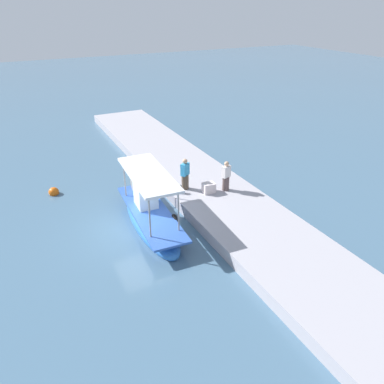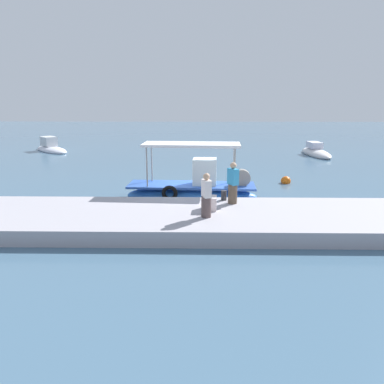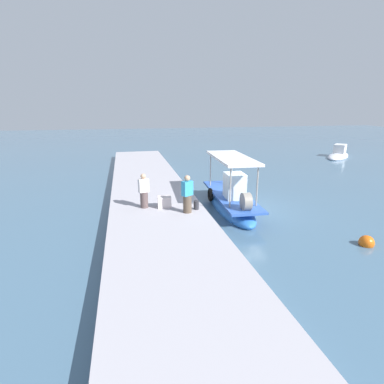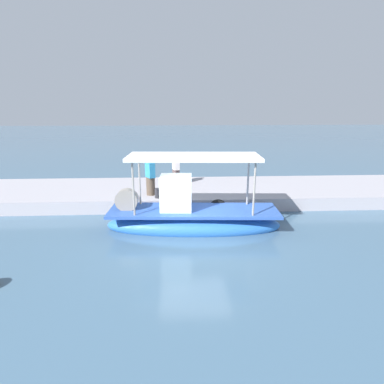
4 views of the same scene
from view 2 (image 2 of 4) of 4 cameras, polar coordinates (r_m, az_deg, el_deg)
name	(u,v)px [view 2 (image 2 of 4)]	position (r m, az deg, el deg)	size (l,w,h in m)	color
ground_plane	(192,196)	(18.40, -0.04, -0.68)	(120.00, 120.00, 0.00)	#43647E
dock_quay	(190,219)	(14.10, -0.37, -4.20)	(36.00, 4.34, 0.56)	#A5A2A9
main_fishing_boat	(193,190)	(17.76, 0.21, 0.38)	(6.36, 1.99, 3.05)	blue
fisherman_near_bollard	(206,197)	(13.26, 2.22, -0.83)	(0.45, 0.51, 1.62)	#564544
fisherman_by_crate	(233,185)	(15.08, 6.29, 1.09)	(0.51, 0.55, 1.69)	brown
mooring_bollard	(224,195)	(15.65, 4.92, -0.52)	(0.24, 0.24, 0.41)	#2D2D33
cargo_crate	(210,203)	(14.28, 2.79, -1.70)	(0.62, 0.49, 0.52)	silver
marker_buoy	(286,181)	(21.95, 14.23, 1.64)	(0.56, 0.56, 0.56)	#DC5D12
moored_boat_near	(51,148)	(36.68, -20.85, 6.28)	(4.86, 5.04, 1.54)	silver
moored_boat_mid	(316,153)	(33.53, 18.52, 5.77)	(1.95, 5.36, 1.32)	silver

